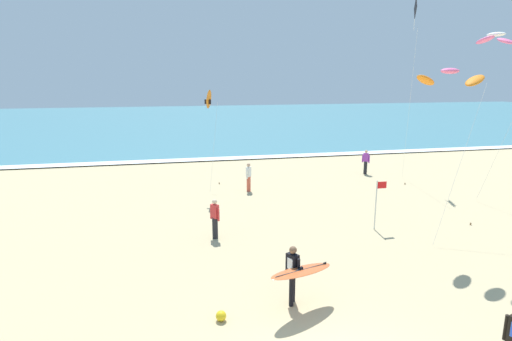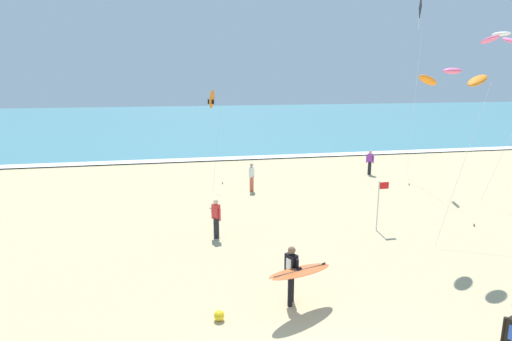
{
  "view_description": "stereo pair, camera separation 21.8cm",
  "coord_description": "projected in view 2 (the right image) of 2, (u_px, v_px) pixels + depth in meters",
  "views": [
    {
      "loc": [
        -3.31,
        -6.78,
        6.21
      ],
      "look_at": [
        -0.61,
        5.69,
        3.34
      ],
      "focal_mm": 29.36,
      "sensor_mm": 36.0,
      "label": 1
    },
    {
      "loc": [
        -3.09,
        -6.82,
        6.21
      ],
      "look_at": [
        -0.61,
        5.69,
        3.34
      ],
      "focal_mm": 29.36,
      "sensor_mm": 36.0,
      "label": 2
    }
  ],
  "objects": [
    {
      "name": "lifeguard_flag",
      "position": [
        379.0,
        201.0,
        17.03
      ],
      "size": [
        0.45,
        0.05,
        2.1
      ],
      "color": "silver",
      "rests_on": "ground"
    },
    {
      "name": "kite_arc_rose_far",
      "position": [
        452.0,
        78.0,
        14.11
      ],
      "size": [
        4.08,
        3.0,
        6.5
      ],
      "color": "orange",
      "rests_on": "ground"
    },
    {
      "name": "kite_arc_ivory_mid",
      "position": [
        501.0,
        38.0,
        19.37
      ],
      "size": [
        2.12,
        3.11,
        8.23
      ],
      "color": "pink",
      "rests_on": "ground"
    },
    {
      "name": "kite_delta_amber_high",
      "position": [
        211.0,
        100.0,
        21.66
      ],
      "size": [
        1.06,
        2.46,
        5.56
      ],
      "color": "orange",
      "rests_on": "ground"
    },
    {
      "name": "shoreline_foam",
      "position": [
        216.0,
        159.0,
        31.91
      ],
      "size": [
        160.0,
        1.31,
        0.01
      ],
      "primitive_type": "cube",
      "color": "white",
      "rests_on": "ocean_water"
    },
    {
      "name": "kite_diamond_charcoal_near",
      "position": [
        420.0,
        14.0,
        23.92
      ],
      "size": [
        1.06,
        2.14,
        10.71
      ],
      "color": "black",
      "rests_on": "ground"
    },
    {
      "name": "bystander_red_top",
      "position": [
        216.0,
        218.0,
        16.31
      ],
      "size": [
        0.33,
        0.42,
        1.59
      ],
      "color": "black",
      "rests_on": "ground"
    },
    {
      "name": "bystander_white_top",
      "position": [
        252.0,
        177.0,
        23.0
      ],
      "size": [
        0.33,
        0.42,
        1.59
      ],
      "color": "#D8593F",
      "rests_on": "ground"
    },
    {
      "name": "beach_ball",
      "position": [
        219.0,
        316.0,
        10.87
      ],
      "size": [
        0.28,
        0.28,
        0.28
      ],
      "primitive_type": "sphere",
      "color": "yellow",
      "rests_on": "ground"
    },
    {
      "name": "bystander_purple_top",
      "position": [
        370.0,
        162.0,
        26.97
      ],
      "size": [
        0.4,
        0.35,
        1.59
      ],
      "color": "black",
      "rests_on": "ground"
    },
    {
      "name": "ocean_water",
      "position": [
        195.0,
        120.0,
        60.34
      ],
      "size": [
        160.0,
        60.0,
        0.08
      ],
      "primitive_type": "cube",
      "color": "teal",
      "rests_on": "ground"
    },
    {
      "name": "surfer_lead",
      "position": [
        296.0,
        271.0,
        11.34
      ],
      "size": [
        2.16,
        1.42,
        1.71
      ],
      "color": "black",
      "rests_on": "ground"
    }
  ]
}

